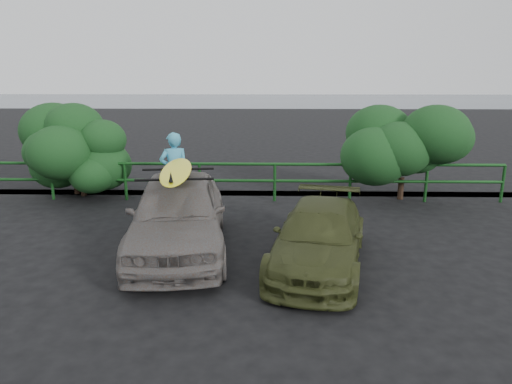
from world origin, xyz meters
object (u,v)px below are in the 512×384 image
(guardrail, at_px, (237,182))
(surfboard, at_px, (176,171))
(man, at_px, (175,172))
(sedan, at_px, (178,213))
(olive_vehicle, at_px, (319,237))

(guardrail, height_order, surfboard, surfboard)
(man, xyz_separation_m, surfboard, (0.60, -2.73, 0.59))
(surfboard, bearing_deg, sedan, -123.15)
(olive_vehicle, bearing_deg, guardrail, 124.53)
(sedan, height_order, man, man)
(olive_vehicle, distance_m, surfboard, 2.87)
(guardrail, xyz_separation_m, olive_vehicle, (1.71, -4.26, 0.01))
(guardrail, bearing_deg, surfboard, -103.81)
(man, bearing_deg, guardrail, -167.03)
(olive_vehicle, distance_m, man, 4.68)
(sedan, bearing_deg, guardrail, 69.60)
(guardrail, bearing_deg, sedan, -103.81)
(sedan, relative_size, surfboard, 1.64)
(guardrail, height_order, man, man)
(sedan, height_order, surfboard, surfboard)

